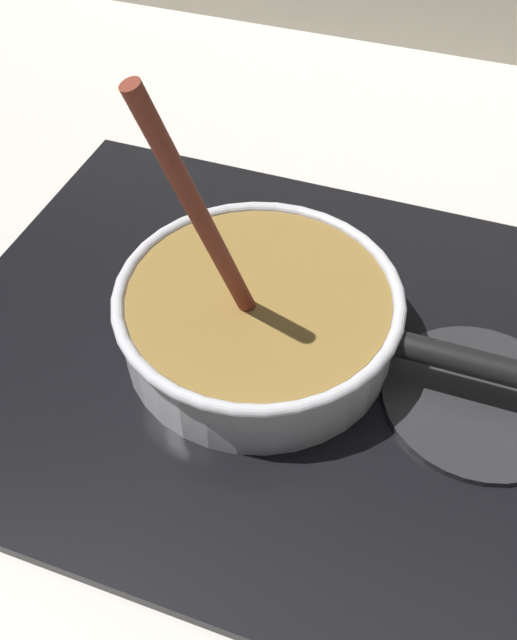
{
  "coord_description": "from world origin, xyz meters",
  "views": [
    {
      "loc": [
        0.09,
        -0.22,
        0.49
      ],
      "look_at": [
        -0.05,
        0.17,
        0.04
      ],
      "focal_mm": 39.72,
      "sensor_mm": 36.0,
      "label": 1
    }
  ],
  "objects": [
    {
      "name": "hob_plate",
      "position": [
        -0.05,
        0.17,
        0.01
      ],
      "size": [
        0.56,
        0.48,
        0.01
      ],
      "primitive_type": "cube",
      "color": "black",
      "rests_on": "ground"
    },
    {
      "name": "burner_ring",
      "position": [
        -0.05,
        0.17,
        0.02
      ],
      "size": [
        0.2,
        0.2,
        0.01
      ],
      "primitive_type": "torus",
      "color": "#592D0C",
      "rests_on": "hob_plate"
    },
    {
      "name": "spare_burner",
      "position": [
        0.14,
        0.17,
        0.01
      ],
      "size": [
        0.16,
        0.16,
        0.01
      ],
      "primitive_type": "cylinder",
      "color": "#262628",
      "rests_on": "hob_plate"
    },
    {
      "name": "cooking_pan",
      "position": [
        -0.05,
        0.17,
        0.05
      ],
      "size": [
        0.38,
        0.24,
        0.27
      ],
      "color": "silver",
      "rests_on": "hob_plate"
    },
    {
      "name": "ground",
      "position": [
        0.0,
        0.0,
        -0.02
      ],
      "size": [
        2.4,
        1.6,
        0.04
      ],
      "primitive_type": "cube",
      "color": "beige"
    }
  ]
}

